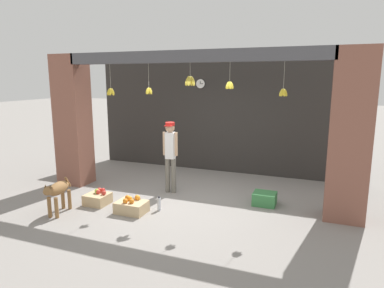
# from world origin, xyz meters

# --- Properties ---
(ground_plane) EXTENTS (60.00, 60.00, 0.00)m
(ground_plane) POSITION_xyz_m (0.00, 0.00, 0.00)
(ground_plane) COLOR gray
(shop_back_wall) EXTENTS (7.39, 0.12, 3.11)m
(shop_back_wall) POSITION_xyz_m (0.00, 2.69, 1.55)
(shop_back_wall) COLOR #2D2B28
(shop_back_wall) RESTS_ON ground_plane
(shop_pillar_left) EXTENTS (0.70, 0.60, 3.11)m
(shop_pillar_left) POSITION_xyz_m (-3.05, 0.30, 1.55)
(shop_pillar_left) COLOR brown
(shop_pillar_left) RESTS_ON ground_plane
(shop_pillar_right) EXTENTS (0.70, 0.60, 3.11)m
(shop_pillar_right) POSITION_xyz_m (3.05, 0.30, 1.55)
(shop_pillar_right) COLOR brown
(shop_pillar_right) RESTS_ON ground_plane
(storefront_awning) EXTENTS (5.49, 0.27, 0.93)m
(storefront_awning) POSITION_xyz_m (0.00, 0.12, 2.96)
(storefront_awning) COLOR #4C4C51
(dog) EXTENTS (0.34, 0.87, 0.68)m
(dog) POSITION_xyz_m (-2.03, -1.44, 0.46)
(dog) COLOR olive
(dog) RESTS_ON ground_plane
(shopkeeper) EXTENTS (0.34, 0.27, 1.61)m
(shopkeeper) POSITION_xyz_m (-0.56, 0.49, 0.94)
(shopkeeper) COLOR #6B665B
(shopkeeper) RESTS_ON ground_plane
(fruit_crate_oranges) EXTENTS (0.58, 0.42, 0.31)m
(fruit_crate_oranges) POSITION_xyz_m (-0.76, -0.88, 0.13)
(fruit_crate_oranges) COLOR tan
(fruit_crate_oranges) RESTS_ON ground_plane
(fruit_crate_apples) EXTENTS (0.45, 0.44, 0.31)m
(fruit_crate_apples) POSITION_xyz_m (-1.65, -0.74, 0.13)
(fruit_crate_apples) COLOR tan
(fruit_crate_apples) RESTS_ON ground_plane
(produce_box_green) EXTENTS (0.46, 0.40, 0.26)m
(produce_box_green) POSITION_xyz_m (1.57, 0.48, 0.13)
(produce_box_green) COLOR #387A42
(produce_box_green) RESTS_ON ground_plane
(water_bottle) EXTENTS (0.07, 0.07, 0.29)m
(water_bottle) POSITION_xyz_m (-0.31, -0.58, 0.13)
(water_bottle) COLOR silver
(water_bottle) RESTS_ON ground_plane
(wall_clock) EXTENTS (0.26, 0.03, 0.26)m
(wall_clock) POSITION_xyz_m (-0.62, 2.62, 2.41)
(wall_clock) COLOR black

